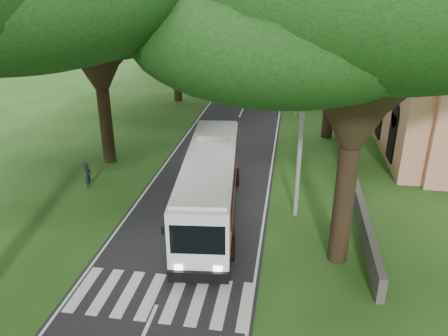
% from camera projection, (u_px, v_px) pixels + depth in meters
% --- Properties ---
extents(ground, '(140.00, 140.00, 0.00)m').
position_uv_depth(ground, '(173.00, 269.00, 20.03)').
color(ground, '#264513').
rests_on(ground, ground).
extents(road, '(8.00, 120.00, 0.04)m').
position_uv_depth(road, '(240.00, 116.00, 42.72)').
color(road, black).
rests_on(road, ground).
extents(crosswalk, '(8.00, 3.00, 0.01)m').
position_uv_depth(crosswalk, '(160.00, 297.00, 18.21)').
color(crosswalk, silver).
rests_on(crosswalk, ground).
extents(property_wall, '(0.35, 50.00, 1.20)m').
position_uv_depth(property_wall, '(335.00, 117.00, 40.29)').
color(property_wall, '#383533').
rests_on(property_wall, ground).
extents(pole_near, '(1.60, 0.24, 8.00)m').
position_uv_depth(pole_near, '(300.00, 145.00, 23.04)').
color(pole_near, gray).
rests_on(pole_near, ground).
extents(pole_mid, '(1.60, 0.24, 8.00)m').
position_uv_depth(pole_mid, '(300.00, 73.00, 41.20)').
color(pole_mid, gray).
rests_on(pole_mid, ground).
extents(pole_far, '(1.60, 0.24, 8.00)m').
position_uv_depth(pole_far, '(299.00, 45.00, 59.35)').
color(pole_far, gray).
rests_on(pole_far, ground).
extents(tree_l_mida, '(15.50, 15.50, 13.90)m').
position_uv_depth(tree_l_mida, '(93.00, 9.00, 27.92)').
color(tree_l_mida, black).
rests_on(tree_l_mida, ground).
extents(tree_r_near, '(15.38, 15.38, 14.79)m').
position_uv_depth(tree_r_near, '(368.00, 2.00, 16.26)').
color(tree_r_near, black).
rests_on(tree_r_near, ground).
extents(coach_bus, '(3.94, 12.85, 3.73)m').
position_uv_depth(coach_bus, '(210.00, 182.00, 23.90)').
color(coach_bus, white).
rests_on(coach_bus, ground).
extents(distant_car_a, '(2.07, 4.20, 1.38)m').
position_uv_depth(distant_car_a, '(249.00, 75.00, 57.74)').
color(distant_car_a, silver).
rests_on(distant_car_a, road).
extents(distant_car_b, '(2.24, 4.10, 1.28)m').
position_uv_depth(distant_car_b, '(245.00, 57.00, 71.57)').
color(distant_car_b, navy).
rests_on(distant_car_b, road).
extents(distant_car_c, '(2.54, 5.20, 1.46)m').
position_uv_depth(distant_car_c, '(283.00, 50.00, 78.67)').
color(distant_car_c, maroon).
rests_on(distant_car_c, road).
extents(pedestrian, '(0.47, 0.65, 1.67)m').
position_uv_depth(pedestrian, '(88.00, 175.00, 27.68)').
color(pedestrian, black).
rests_on(pedestrian, ground).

